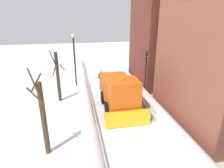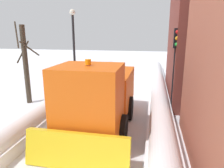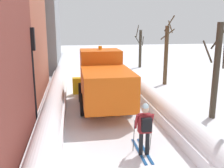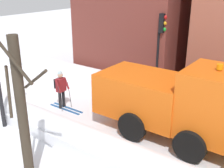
% 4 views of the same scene
% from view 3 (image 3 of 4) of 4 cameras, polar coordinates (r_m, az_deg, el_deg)
% --- Properties ---
extents(ground_plane, '(80.00, 80.00, 0.00)m').
position_cam_3_polar(ground_plane, '(15.70, -2.80, -2.48)').
color(ground_plane, white).
extents(snowbank_left, '(1.10, 36.00, 0.94)m').
position_cam_3_polar(snowbank_left, '(15.54, -12.37, -1.46)').
color(snowbank_left, white).
rests_on(snowbank_left, ground).
extents(snowbank_right, '(1.10, 36.00, 0.91)m').
position_cam_3_polar(snowbank_right, '(16.08, 6.42, -0.82)').
color(snowbank_right, white).
rests_on(snowbank_right, ground).
extents(plow_truck, '(3.20, 5.98, 3.12)m').
position_cam_3_polar(plow_truck, '(13.02, -1.95, 0.95)').
color(plow_truck, orange).
rests_on(plow_truck, ground).
extents(skier, '(0.62, 1.80, 1.81)m').
position_cam_3_polar(skier, '(8.38, 7.44, -9.65)').
color(skier, black).
rests_on(skier, ground).
extents(traffic_light_pole, '(0.28, 0.42, 4.16)m').
position_cam_3_polar(traffic_light_pole, '(10.56, -17.61, 5.44)').
color(traffic_light_pole, black).
rests_on(traffic_light_pole, ground).
extents(bare_tree_near, '(1.14, 1.31, 4.56)m').
position_cam_3_polar(bare_tree_near, '(12.27, 22.57, 2.97)').
color(bare_tree_near, '#3A3125').
rests_on(bare_tree_near, ground).
extents(bare_tree_mid, '(0.89, 1.04, 4.92)m').
position_cam_3_polar(bare_tree_mid, '(18.51, 12.19, 6.67)').
color(bare_tree_mid, '#4A3723').
rests_on(bare_tree_mid, ground).
extents(bare_tree_far, '(0.90, 1.29, 4.25)m').
position_cam_3_polar(bare_tree_far, '(25.90, 6.41, 8.13)').
color(bare_tree_far, '#3A3327').
rests_on(bare_tree_far, ground).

